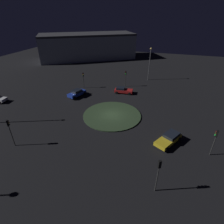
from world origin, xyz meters
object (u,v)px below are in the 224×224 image
store_building (88,46)px  streetlamp_south (150,60)px  traffic_light_northwest (158,170)px  car_blue (77,93)px  car_red (123,90)px  traffic_light_southeast (83,77)px  traffic_light_northeast (9,128)px  car_yellow (169,139)px  traffic_light_west (215,138)px  traffic_light_south (126,76)px

store_building → streetlamp_south: bearing=112.6°
traffic_light_northwest → car_blue: bearing=11.0°
car_red → traffic_light_southeast: bearing=173.6°
traffic_light_southeast → streetlamp_south: bearing=82.1°
traffic_light_northeast → car_yellow: bearing=-29.6°
car_yellow → traffic_light_northeast: (20.63, 7.21, 2.30)m
traffic_light_west → store_building: (37.79, -45.18, 1.82)m
traffic_light_south → store_building: bearing=-144.0°
traffic_light_west → store_building: bearing=-29.4°
traffic_light_west → traffic_light_northwest: bearing=71.0°
traffic_light_northeast → streetlamp_south: size_ratio=0.50×
traffic_light_southeast → traffic_light_west: size_ratio=0.98×
traffic_light_northwest → streetlamp_south: (5.47, -34.83, 2.22)m
traffic_light_northwest → store_building: size_ratio=0.12×
traffic_light_west → store_building: size_ratio=0.11×
car_blue → store_building: bearing=38.8°
car_red → streetlamp_south: bearing=63.2°
car_yellow → traffic_light_southeast: 25.92m
traffic_light_south → car_red: bearing=1.9°
car_blue → streetlamp_south: 21.26m
traffic_light_southeast → traffic_light_west: 30.76m
car_blue → traffic_light_northwest: traffic_light_northwest is taller
traffic_light_northwest → car_yellow: bearing=-40.7°
car_yellow → streetlamp_south: bearing=-136.4°
traffic_light_northeast → store_building: size_ratio=0.12×
car_blue → traffic_light_northeast: bearing=-163.4°
traffic_light_south → store_building: (21.21, -24.76, 1.79)m
traffic_light_northeast → store_building: 52.83m
car_red → traffic_light_west: bearing=-50.7°
streetlamp_south → store_building: store_building is taller
car_blue → traffic_light_southeast: size_ratio=1.19×
traffic_light_northeast → store_building: bearing=54.0°
streetlamp_south → traffic_light_west: bearing=113.5°
car_yellow → streetlamp_south: 27.40m
traffic_light_northeast → traffic_light_west: size_ratio=1.09×
car_red → traffic_light_southeast: size_ratio=1.10×
traffic_light_southeast → car_blue: bearing=-37.4°
car_yellow → car_blue: bearing=-87.9°
traffic_light_west → streetlamp_south: bearing=-45.8°
traffic_light_southeast → streetlamp_south: 18.00m
traffic_light_south → traffic_light_northwest: traffic_light_northwest is taller
traffic_light_northeast → car_red: bearing=17.5°
traffic_light_southeast → traffic_light_west: traffic_light_west is taller
car_blue → traffic_light_northwest: bearing=-116.5°
car_yellow → traffic_light_southeast: size_ratio=1.25×
car_red → traffic_light_northwest: (-9.76, 23.90, 2.35)m
traffic_light_west → streetlamp_south: 29.73m
traffic_light_southeast → traffic_light_northwest: 31.09m
car_blue → traffic_light_northeast: traffic_light_northeast is taller
car_red → store_building: (21.68, -28.95, 3.90)m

